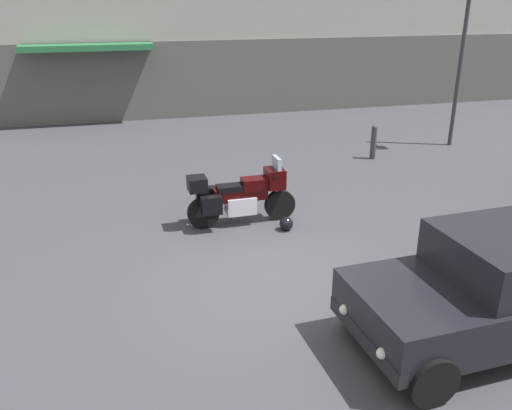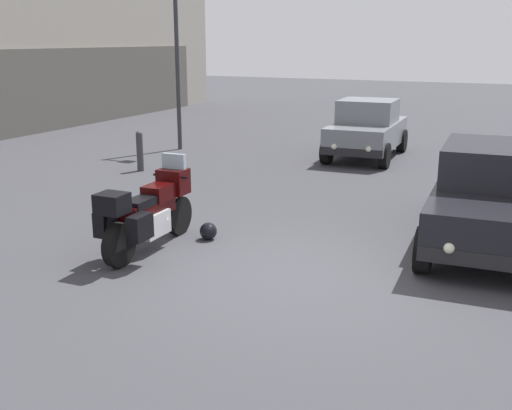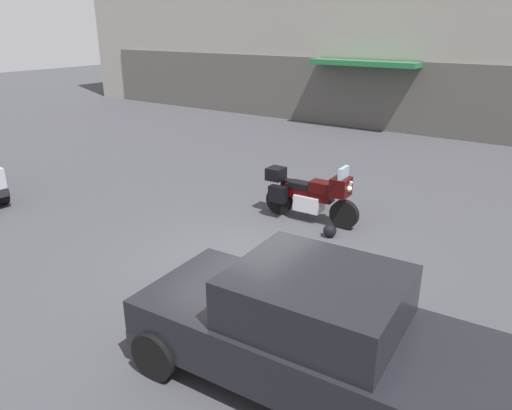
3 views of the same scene
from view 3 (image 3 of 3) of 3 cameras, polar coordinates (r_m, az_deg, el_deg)
The scene contains 4 objects.
ground_plane at distance 9.01m, azimuth -0.96°, elevation -6.84°, with size 80.00×80.00×0.00m, color #38383D.
motorcycle at distance 10.75m, azimuth 6.31°, elevation 1.30°, with size 2.26×0.77×1.36m.
helmet at distance 10.12m, azimuth 8.73°, elevation -3.01°, with size 0.28×0.28×0.28m, color black.
car_sedan_far at distance 5.85m, azimuth 7.33°, elevation -14.85°, with size 4.65×2.12×1.56m.
Camera 3 is at (4.65, -6.50, 4.16)m, focal length 33.82 mm.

